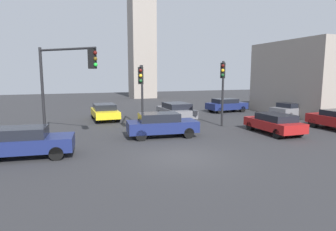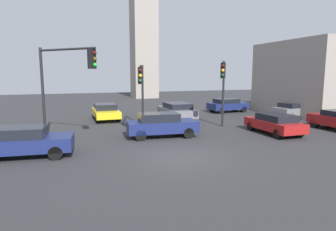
{
  "view_description": "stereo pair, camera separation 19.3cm",
  "coord_description": "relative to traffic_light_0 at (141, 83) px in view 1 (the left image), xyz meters",
  "views": [
    {
      "loc": [
        -5.16,
        -11.74,
        3.81
      ],
      "look_at": [
        1.28,
        5.11,
        1.21
      ],
      "focal_mm": 30.17,
      "sensor_mm": 36.0,
      "label": 1
    },
    {
      "loc": [
        -4.98,
        -11.81,
        3.81
      ],
      "look_at": [
        1.28,
        5.11,
        1.21
      ],
      "focal_mm": 30.17,
      "sensor_mm": 36.0,
      "label": 2
    }
  ],
  "objects": [
    {
      "name": "car_2",
      "position": [
        4.17,
        4.12,
        -2.52
      ],
      "size": [
        2.17,
        4.62,
        1.46
      ],
      "rotation": [
        0.0,
        0.0,
        1.55
      ],
      "color": "slate",
      "rests_on": "ground_plane"
    },
    {
      "name": "traffic_light_0",
      "position": [
        0.0,
        0.0,
        0.0
      ],
      "size": [
        1.39,
        4.03,
        4.52
      ],
      "rotation": [
        0.0,
        0.0,
        -1.86
      ],
      "color": "black",
      "rests_on": "ground_plane"
    },
    {
      "name": "car_6",
      "position": [
        -1.57,
        6.08,
        -2.57
      ],
      "size": [
        1.99,
        4.28,
        1.37
      ],
      "rotation": [
        0.0,
        0.0,
        -1.58
      ],
      "color": "yellow",
      "rests_on": "ground_plane"
    },
    {
      "name": "car_5",
      "position": [
        -6.77,
        -3.83,
        -2.54
      ],
      "size": [
        4.55,
        2.26,
        1.43
      ],
      "rotation": [
        0.0,
        0.0,
        -0.12
      ],
      "color": "navy",
      "rests_on": "ground_plane"
    },
    {
      "name": "car_8",
      "position": [
        10.98,
        6.92,
        -2.56
      ],
      "size": [
        4.19,
        2.1,
        1.39
      ],
      "rotation": [
        0.0,
        0.0,
        0.06
      ],
      "color": "navy",
      "rests_on": "ground_plane"
    },
    {
      "name": "traffic_light_2",
      "position": [
        -4.7,
        -1.6,
        0.59
      ],
      "size": [
        2.89,
        2.86,
        5.34
      ],
      "rotation": [
        0.0,
        0.0,
        -0.78
      ],
      "color": "black",
      "rests_on": "ground_plane"
    },
    {
      "name": "car_7",
      "position": [
        14.54,
        1.44,
        -2.56
      ],
      "size": [
        4.52,
        2.29,
        1.36
      ],
      "rotation": [
        0.0,
        0.0,
        0.12
      ],
      "color": "slate",
      "rests_on": "ground_plane"
    },
    {
      "name": "traffic_light_1",
      "position": [
        5.54,
        -1.03,
        0.14
      ],
      "size": [
        1.57,
        2.32,
        4.8
      ],
      "rotation": [
        0.0,
        0.0,
        -2.14
      ],
      "color": "black",
      "rests_on": "ground_plane"
    },
    {
      "name": "car_4",
      "position": [
        7.92,
        -3.58,
        -2.59
      ],
      "size": [
        2.01,
        4.16,
        1.32
      ],
      "rotation": [
        0.0,
        0.0,
        1.53
      ],
      "color": "maroon",
      "rests_on": "ground_plane"
    },
    {
      "name": "ground_plane",
      "position": [
        0.13,
        -6.31,
        -3.3
      ],
      "size": [
        100.58,
        100.58,
        0.0
      ],
      "primitive_type": "plane",
      "color": "#2D2D30"
    },
    {
      "name": "car_3",
      "position": [
        0.71,
        -1.9,
        -2.51
      ],
      "size": [
        4.45,
        2.24,
        1.5
      ],
      "rotation": [
        0.0,
        0.0,
        -0.11
      ],
      "color": "navy",
      "rests_on": "ground_plane"
    }
  ]
}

